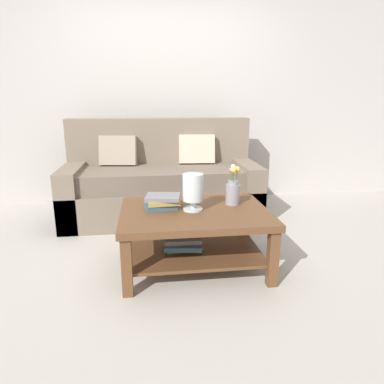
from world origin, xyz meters
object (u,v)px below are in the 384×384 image
Objects in this scene: glass_hurricane_vase at (193,189)px; flower_pitcher at (233,190)px; coffee_table at (194,226)px; book_stack_main at (162,202)px; couch at (162,184)px.

glass_hurricane_vase is 0.35m from flower_pitcher.
coffee_table is 0.31m from book_stack_main.
glass_hurricane_vase is at bearing 164.86° from coffee_table.
flower_pitcher is at bearing -65.84° from couch.
glass_hurricane_vase is (0.18, -1.26, 0.26)m from couch.
book_stack_main is 1.03× the size of glass_hurricane_vase.
flower_pitcher is (0.33, 0.10, -0.05)m from glass_hurricane_vase.
couch reaches higher than book_stack_main.
coffee_table is 0.30m from glass_hurricane_vase.
book_stack_main is (-0.23, 0.07, 0.19)m from coffee_table.
couch is at bearing 87.90° from book_stack_main.
couch is 7.40× the size of glass_hurricane_vase.
flower_pitcher reaches higher than book_stack_main.
couch is at bearing 98.30° from glass_hurricane_vase.
glass_hurricane_vase is 0.87× the size of flower_pitcher.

